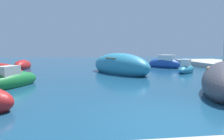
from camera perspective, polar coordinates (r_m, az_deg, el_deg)
name	(u,v)px	position (r m, az deg, el deg)	size (l,w,h in m)	color
ground	(169,122)	(6.06, 16.05, -14.15)	(80.00, 80.00, 0.00)	navy
moored_boat_1	(23,65)	(21.97, -24.41, 1.21)	(1.38, 3.35, 1.16)	#B21E1E
moored_boat_2	(186,69)	(18.07, 20.72, 0.32)	(2.83, 3.02, 1.35)	teal
moored_boat_3	(12,80)	(12.03, -26.90, -2.70)	(2.56, 3.55, 1.39)	#197233
moored_boat_4	(119,66)	(16.44, 2.18, 1.17)	(5.35, 6.78, 2.16)	teal
moored_boat_9	(164,63)	(21.91, 14.92, 1.89)	(3.47, 3.68, 1.66)	#1E479E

